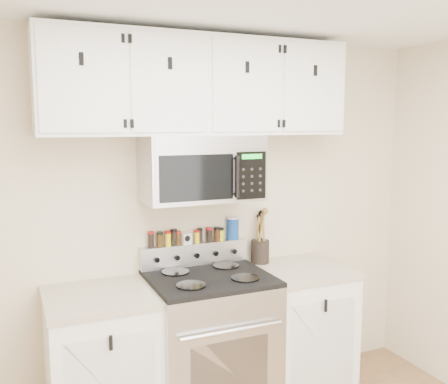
# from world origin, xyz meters

# --- Properties ---
(back_wall) EXTENTS (3.50, 0.01, 2.50)m
(back_wall) POSITION_xyz_m (0.00, 1.75, 1.25)
(back_wall) COLOR beige
(back_wall) RESTS_ON floor
(range) EXTENTS (0.76, 0.65, 1.10)m
(range) POSITION_xyz_m (0.00, 1.43, 0.49)
(range) COLOR #B7B7BA
(range) RESTS_ON floor
(base_cabinet_left) EXTENTS (0.64, 0.62, 0.92)m
(base_cabinet_left) POSITION_xyz_m (-0.69, 1.45, 0.46)
(base_cabinet_left) COLOR white
(base_cabinet_left) RESTS_ON floor
(base_cabinet_right) EXTENTS (0.64, 0.62, 0.92)m
(base_cabinet_right) POSITION_xyz_m (0.69, 1.45, 0.46)
(base_cabinet_right) COLOR white
(base_cabinet_right) RESTS_ON floor
(microwave) EXTENTS (0.76, 0.44, 0.42)m
(microwave) POSITION_xyz_m (0.00, 1.55, 1.63)
(microwave) COLOR #9E9EA3
(microwave) RESTS_ON back_wall
(upper_cabinets) EXTENTS (2.00, 0.35, 0.62)m
(upper_cabinets) POSITION_xyz_m (-0.00, 1.58, 2.15)
(upper_cabinets) COLOR white
(upper_cabinets) RESTS_ON back_wall
(utensil_crock) EXTENTS (0.13, 0.13, 0.38)m
(utensil_crock) POSITION_xyz_m (0.49, 1.66, 1.02)
(utensil_crock) COLOR black
(utensil_crock) RESTS_ON base_cabinet_right
(kitchen_timer) EXTENTS (0.08, 0.07, 0.08)m
(kitchen_timer) POSITION_xyz_m (-0.06, 1.71, 1.14)
(kitchen_timer) COLOR silver
(kitchen_timer) RESTS_ON range
(salt_canister) EXTENTS (0.09, 0.09, 0.16)m
(salt_canister) POSITION_xyz_m (0.29, 1.71, 1.18)
(salt_canister) COLOR #154094
(salt_canister) RESTS_ON range
(spice_jar_0) EXTENTS (0.04, 0.04, 0.11)m
(spice_jar_0) POSITION_xyz_m (-0.30, 1.71, 1.16)
(spice_jar_0) COLOR black
(spice_jar_0) RESTS_ON range
(spice_jar_1) EXTENTS (0.05, 0.05, 0.10)m
(spice_jar_1) POSITION_xyz_m (-0.24, 1.71, 1.15)
(spice_jar_1) COLOR #402B0F
(spice_jar_1) RESTS_ON range
(spice_jar_2) EXTENTS (0.04, 0.04, 0.10)m
(spice_jar_2) POSITION_xyz_m (-0.19, 1.71, 1.15)
(spice_jar_2) COLOR yellow
(spice_jar_2) RESTS_ON range
(spice_jar_3) EXTENTS (0.04, 0.04, 0.11)m
(spice_jar_3) POSITION_xyz_m (-0.14, 1.71, 1.16)
(spice_jar_3) COLOR black
(spice_jar_3) RESTS_ON range
(spice_jar_4) EXTENTS (0.04, 0.04, 0.09)m
(spice_jar_4) POSITION_xyz_m (-0.11, 1.71, 1.15)
(spice_jar_4) COLOR #452810
(spice_jar_4) RESTS_ON range
(spice_jar_5) EXTENTS (0.04, 0.04, 0.09)m
(spice_jar_5) POSITION_xyz_m (0.02, 1.71, 1.15)
(spice_jar_5) COLOR yellow
(spice_jar_5) RESTS_ON range
(spice_jar_6) EXTENTS (0.04, 0.04, 0.10)m
(spice_jar_6) POSITION_xyz_m (0.04, 1.71, 1.15)
(spice_jar_6) COLOR black
(spice_jar_6) RESTS_ON range
(spice_jar_7) EXTENTS (0.04, 0.04, 0.10)m
(spice_jar_7) POSITION_xyz_m (0.11, 1.71, 1.15)
(spice_jar_7) COLOR black
(spice_jar_7) RESTS_ON range
(spice_jar_8) EXTENTS (0.04, 0.04, 0.10)m
(spice_jar_8) POSITION_xyz_m (0.17, 1.71, 1.15)
(spice_jar_8) COLOR #3B210E
(spice_jar_8) RESTS_ON range
(spice_jar_9) EXTENTS (0.04, 0.04, 0.09)m
(spice_jar_9) POSITION_xyz_m (0.20, 1.71, 1.15)
(spice_jar_9) COLOR yellow
(spice_jar_9) RESTS_ON range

